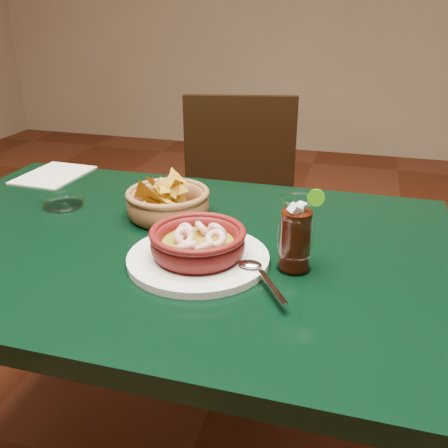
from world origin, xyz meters
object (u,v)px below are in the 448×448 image
(dining_table, at_px, (166,279))
(dining_chair, at_px, (238,218))
(shrimp_plate, at_px, (198,247))
(chip_basket, at_px, (168,203))
(cola_drink, at_px, (296,235))

(dining_table, xyz_separation_m, dining_chair, (-0.02, 0.71, -0.15))
(dining_chair, xyz_separation_m, shrimp_plate, (0.12, -0.78, 0.28))
(dining_table, relative_size, dining_chair, 1.31)
(dining_chair, xyz_separation_m, chip_basket, (-0.02, -0.59, 0.28))
(dining_table, relative_size, chip_basket, 5.34)
(dining_table, distance_m, shrimp_plate, 0.19)
(cola_drink, bearing_deg, dining_table, 169.59)
(cola_drink, bearing_deg, dining_chair, 111.74)
(dining_table, bearing_deg, shrimp_plate, -36.31)
(dining_chair, bearing_deg, dining_table, -88.62)
(dining_table, bearing_deg, cola_drink, -10.41)
(shrimp_plate, bearing_deg, cola_drink, 7.83)
(dining_chair, bearing_deg, chip_basket, -91.59)
(chip_basket, bearing_deg, shrimp_plate, -54.07)
(shrimp_plate, height_order, chip_basket, chip_basket)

